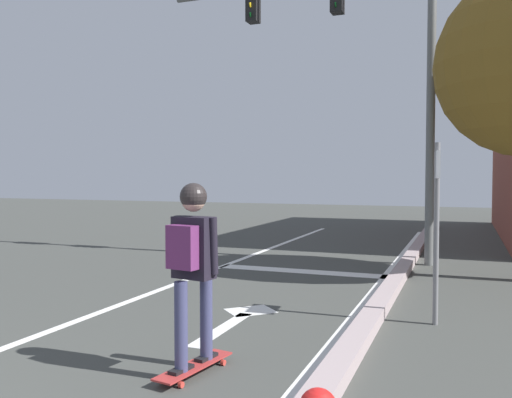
{
  "coord_description": "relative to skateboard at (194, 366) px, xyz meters",
  "views": [
    {
      "loc": [
        4.22,
        -0.73,
        1.69
      ],
      "look_at": [
        1.35,
        6.69,
        1.34
      ],
      "focal_mm": 37.83,
      "sensor_mm": 36.0,
      "label": 1
    }
  ],
  "objects": [
    {
      "name": "lane_line_center",
      "position": [
        -2.06,
        2.71,
        -0.06
      ],
      "size": [
        0.12,
        20.0,
        0.01
      ],
      "primitive_type": "cube",
      "color": "silver",
      "rests_on": "ground"
    },
    {
      "name": "lane_line_curbside",
      "position": [
        0.9,
        2.71,
        -0.06
      ],
      "size": [
        0.12,
        20.0,
        0.01
      ],
      "primitive_type": "cube",
      "color": "silver",
      "rests_on": "ground"
    },
    {
      "name": "stop_bar",
      "position": [
        -0.5,
        5.07,
        -0.06
      ],
      "size": [
        3.11,
        0.4,
        0.01
      ],
      "primitive_type": "cube",
      "color": "silver",
      "rests_on": "ground"
    },
    {
      "name": "lane_arrow_stem",
      "position": [
        -0.35,
        1.31,
        -0.06
      ],
      "size": [
        0.16,
        1.4,
        0.01
      ],
      "primitive_type": "cube",
      "color": "silver",
      "rests_on": "ground"
    },
    {
      "name": "lane_arrow_head",
      "position": [
        -0.35,
        2.16,
        -0.06
      ],
      "size": [
        0.71,
        0.71,
        0.01
      ],
      "primitive_type": "cube",
      "rotation": [
        0.0,
        0.0,
        0.79
      ],
      "color": "silver",
      "rests_on": "ground"
    },
    {
      "name": "curb_strip",
      "position": [
        1.15,
        2.71,
        0.0
      ],
      "size": [
        0.24,
        24.0,
        0.14
      ],
      "primitive_type": "cube",
      "color": "#A69495",
      "rests_on": "ground"
    },
    {
      "name": "skateboard",
      "position": [
        0.0,
        0.0,
        0.0
      ],
      "size": [
        0.34,
        0.89,
        0.08
      ],
      "color": "#A82F2D",
      "rests_on": "ground"
    },
    {
      "name": "skater",
      "position": [
        -0.0,
        -0.02,
        0.98
      ],
      "size": [
        0.43,
        0.6,
        1.55
      ],
      "color": "#3C3E64",
      "rests_on": "skateboard"
    },
    {
      "name": "traffic_signal_mast",
      "position": [
        0.11,
        6.57,
        4.13
      ],
      "size": [
        5.42,
        0.34,
        5.79
      ],
      "color": "slate",
      "rests_on": "ground"
    },
    {
      "name": "street_sign_post",
      "position": [
        1.84,
        2.34,
        1.29
      ],
      "size": [
        0.09,
        0.44,
        2.06
      ],
      "color": "slate",
      "rests_on": "ground"
    }
  ]
}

